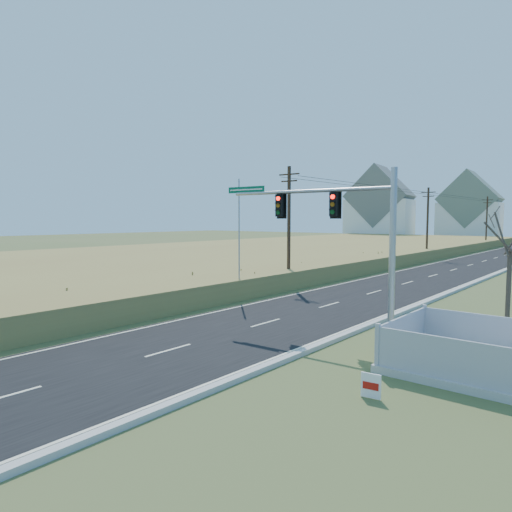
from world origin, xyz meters
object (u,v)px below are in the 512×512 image
Objects in this scene: traffic_signal_mast at (350,235)px; fence_enclosure at (500,368)px; flagpole at (239,251)px; bare_tree at (511,229)px; open_sign at (371,386)px.

fence_enclosure is at bearing -17.47° from traffic_signal_mast.
flagpole is 1.30× the size of bare_tree.
bare_tree is (5.78, 2.00, 0.30)m from traffic_signal_mast.
bare_tree is (15.56, -1.75, 1.68)m from flagpole.
flagpole is at bearing 161.64° from fence_enclosure.
open_sign is 9.28m from bare_tree.
traffic_signal_mast is at bearing -160.96° from bare_tree.
flagpole is at bearing 173.57° from bare_tree.
bare_tree reaches higher than open_sign.
fence_enclosure is 17.18m from flagpole.
flagpole is (-13.67, 9.74, 2.65)m from open_sign.
traffic_signal_mast reaches higher than fence_enclosure.
fence_enclosure is 5.74m from bare_tree.
traffic_signal_mast is at bearing 115.76° from open_sign.
fence_enclosure is (6.30, -1.65, -4.11)m from traffic_signal_mast.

